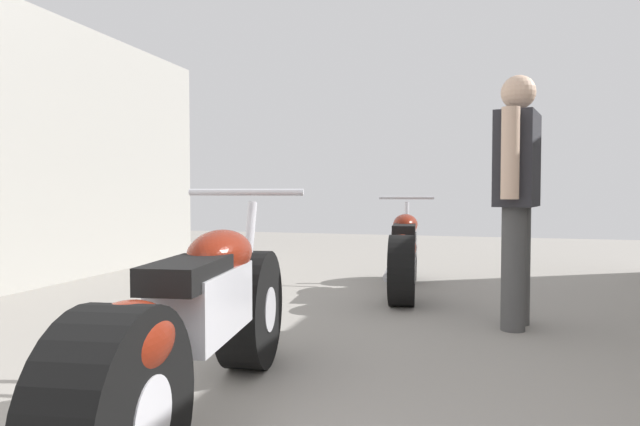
% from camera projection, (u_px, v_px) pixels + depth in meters
% --- Properties ---
extents(ground_plane, '(16.82, 16.82, 0.00)m').
position_uv_depth(ground_plane, '(326.00, 334.00, 3.63)').
color(ground_plane, gray).
extents(motorcycle_maroon_cruiser, '(0.64, 2.05, 0.96)m').
position_uv_depth(motorcycle_maroon_cruiser, '(200.00, 328.00, 2.19)').
color(motorcycle_maroon_cruiser, black).
rests_on(motorcycle_maroon_cruiser, ground_plane).
extents(motorcycle_black_naked, '(0.57, 1.92, 0.89)m').
position_uv_depth(motorcycle_black_naked, '(404.00, 253.00, 5.12)').
color(motorcycle_black_naked, black).
rests_on(motorcycle_black_naked, ground_plane).
extents(mechanic_in_blue, '(0.35, 0.70, 1.74)m').
position_uv_depth(mechanic_in_blue, '(517.00, 186.00, 3.76)').
color(mechanic_in_blue, '#4C4C4C').
rests_on(mechanic_in_blue, ground_plane).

